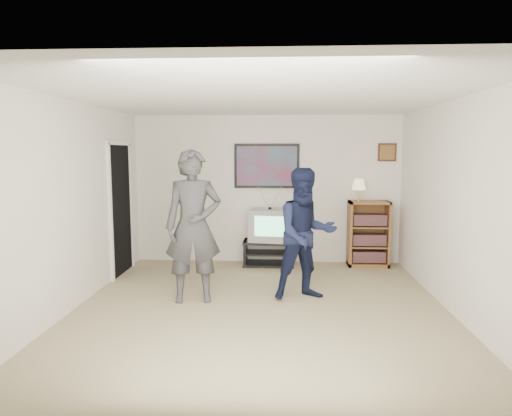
# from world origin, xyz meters

# --- Properties ---
(room_shell) EXTENTS (4.51, 5.00, 2.51)m
(room_shell) POSITION_xyz_m (0.00, 0.35, 1.25)
(room_shell) COLOR #877A55
(room_shell) RESTS_ON ground
(media_stand) EXTENTS (0.84, 0.47, 0.42)m
(media_stand) POSITION_xyz_m (0.04, 2.23, 0.21)
(media_stand) COLOR black
(media_stand) RESTS_ON room_shell
(crt_television) EXTENTS (0.70, 0.62, 0.53)m
(crt_television) POSITION_xyz_m (0.06, 2.23, 0.68)
(crt_television) COLOR #989793
(crt_television) RESTS_ON media_stand
(bookshelf) EXTENTS (0.66, 0.38, 1.08)m
(bookshelf) POSITION_xyz_m (1.69, 2.28, 0.54)
(bookshelf) COLOR brown
(bookshelf) RESTS_ON room_shell
(table_lamp) EXTENTS (0.23, 0.23, 0.37)m
(table_lamp) POSITION_xyz_m (1.51, 2.26, 1.27)
(table_lamp) COLOR beige
(table_lamp) RESTS_ON bookshelf
(person_tall) EXTENTS (0.77, 0.58, 1.92)m
(person_tall) POSITION_xyz_m (-0.86, 0.35, 0.96)
(person_tall) COLOR #37373B
(person_tall) RESTS_ON room_shell
(person_short) EXTENTS (0.97, 0.85, 1.69)m
(person_short) POSITION_xyz_m (0.56, 0.52, 0.85)
(person_short) COLOR black
(person_short) RESTS_ON room_shell
(controller_left) EXTENTS (0.08, 0.11, 0.03)m
(controller_left) POSITION_xyz_m (-0.83, 0.53, 1.17)
(controller_left) COLOR white
(controller_left) RESTS_ON person_tall
(controller_right) EXTENTS (0.07, 0.14, 0.04)m
(controller_right) POSITION_xyz_m (0.52, 0.77, 1.00)
(controller_right) COLOR white
(controller_right) RESTS_ON person_short
(poster) EXTENTS (1.10, 0.03, 0.75)m
(poster) POSITION_xyz_m (0.00, 2.48, 1.65)
(poster) COLOR black
(poster) RESTS_ON room_shell
(air_vent) EXTENTS (0.28, 0.02, 0.14)m
(air_vent) POSITION_xyz_m (-0.55, 2.48, 1.95)
(air_vent) COLOR white
(air_vent) RESTS_ON room_shell
(small_picture) EXTENTS (0.30, 0.03, 0.30)m
(small_picture) POSITION_xyz_m (2.00, 2.48, 1.88)
(small_picture) COLOR #3B1D12
(small_picture) RESTS_ON room_shell
(doorway) EXTENTS (0.03, 0.85, 2.00)m
(doorway) POSITION_xyz_m (-2.23, 1.60, 1.00)
(doorway) COLOR black
(doorway) RESTS_ON room_shell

